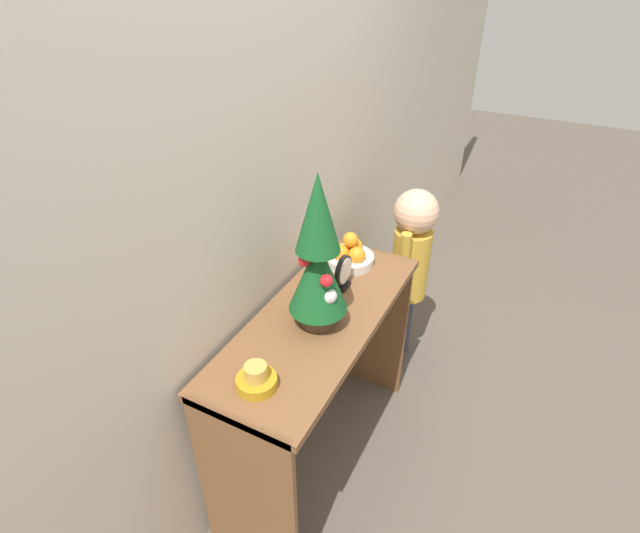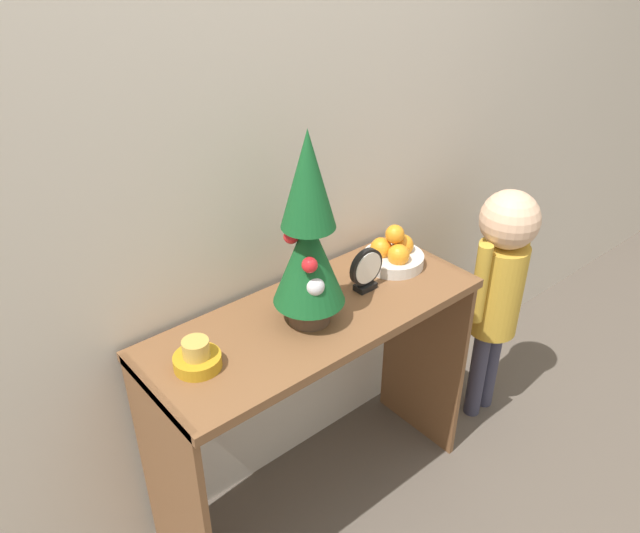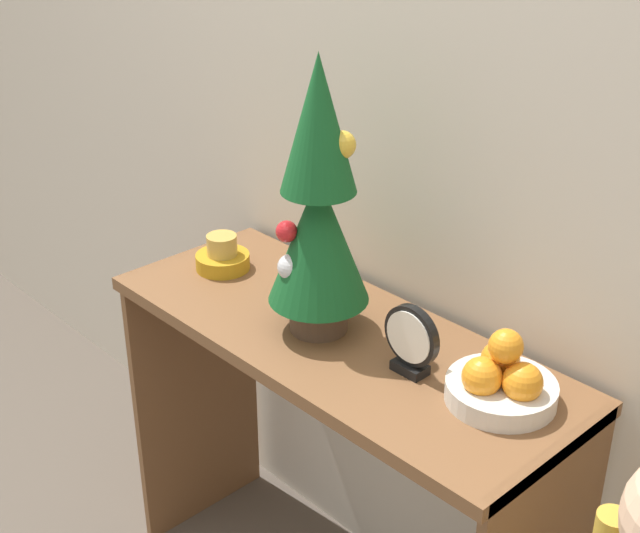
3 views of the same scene
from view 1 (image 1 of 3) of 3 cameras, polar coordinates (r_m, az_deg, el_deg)
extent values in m
plane|color=brown|center=(2.40, 4.73, -22.44)|extent=(12.00, 12.00, 0.00)
cube|color=beige|center=(1.74, -7.67, 8.20)|extent=(7.00, 0.05, 2.50)
cube|color=brown|center=(1.87, -0.11, -6.01)|extent=(1.08, 0.42, 0.03)
cube|color=brown|center=(1.86, -8.39, -24.76)|extent=(0.02, 0.39, 0.81)
cube|color=brown|center=(2.49, 5.56, -6.13)|extent=(0.02, 0.39, 0.81)
cylinder|color=#4C3828|center=(1.81, -0.22, -5.85)|extent=(0.12, 0.12, 0.05)
cylinder|color=brown|center=(1.78, -0.22, -4.73)|extent=(0.02, 0.02, 0.04)
cone|color=#145123|center=(1.70, -0.23, -1.02)|extent=(0.21, 0.21, 0.27)
cone|color=#145123|center=(1.58, -0.25, 6.16)|extent=(0.15, 0.15, 0.27)
sphere|color=red|center=(1.64, 0.73, -1.61)|extent=(0.04, 0.04, 0.04)
sphere|color=red|center=(1.65, -1.79, 0.69)|extent=(0.04, 0.04, 0.04)
sphere|color=silver|center=(1.69, 1.06, -3.41)|extent=(0.05, 0.05, 0.05)
sphere|color=gold|center=(1.64, -0.74, 5.53)|extent=(0.06, 0.06, 0.06)
cylinder|color=silver|center=(2.14, 3.42, 0.83)|extent=(0.21, 0.21, 0.04)
sphere|color=orange|center=(2.16, 3.93, 2.29)|extent=(0.07, 0.07, 0.07)
sphere|color=orange|center=(2.11, 2.36, 1.61)|extent=(0.07, 0.07, 0.07)
sphere|color=orange|center=(2.10, 4.22, 1.29)|extent=(0.07, 0.07, 0.07)
sphere|color=orange|center=(2.09, 3.51, 3.09)|extent=(0.06, 0.06, 0.06)
cylinder|color=#B78419|center=(1.60, -7.24, -12.98)|extent=(0.13, 0.13, 0.04)
cylinder|color=gold|center=(1.57, -7.35, -11.88)|extent=(0.07, 0.07, 0.05)
cube|color=black|center=(2.00, 2.61, -2.17)|extent=(0.07, 0.04, 0.02)
cylinder|color=black|center=(1.96, 2.66, -0.44)|extent=(0.12, 0.02, 0.12)
cylinder|color=white|center=(1.95, 2.92, -0.52)|extent=(0.11, 0.00, 0.11)
cylinder|color=#38384C|center=(2.77, 9.20, -6.99)|extent=(0.07, 0.07, 0.41)
cylinder|color=#38384C|center=(2.84, 9.78, -5.99)|extent=(0.07, 0.07, 0.41)
cylinder|color=gold|center=(2.58, 10.28, 0.31)|extent=(0.19, 0.19, 0.37)
sphere|color=#E0B28E|center=(2.43, 10.96, 6.19)|extent=(0.22, 0.22, 0.22)
cylinder|color=gold|center=(2.44, 9.54, 0.42)|extent=(0.05, 0.05, 0.32)
cylinder|color=gold|center=(2.64, 11.28, 2.94)|extent=(0.05, 0.05, 0.32)
camera|label=2|loc=(0.60, 83.19, -4.59)|focal=35.00mm
camera|label=3|loc=(2.48, 41.05, 21.07)|focal=50.00mm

